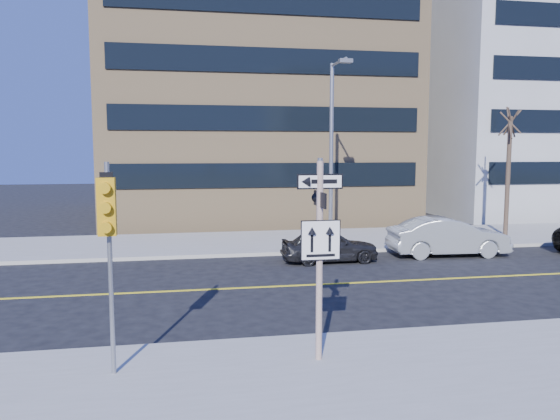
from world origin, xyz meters
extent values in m
plane|color=black|center=(0.00, 0.00, 0.00)|extent=(120.00, 120.00, 0.00)
cylinder|color=silver|center=(0.00, -2.50, 2.15)|extent=(0.13, 0.13, 4.00)
cylinder|color=gray|center=(0.00, -2.50, 4.18)|extent=(0.10, 0.10, 0.06)
cube|color=black|center=(0.00, -2.50, 3.75)|extent=(0.92, 0.03, 0.30)
cube|color=black|center=(0.00, -2.50, 3.40)|extent=(0.03, 0.92, 0.30)
cube|color=white|center=(0.00, -2.58, 2.60)|extent=(0.80, 0.03, 0.80)
cylinder|color=gray|center=(-4.00, -2.50, 2.15)|extent=(0.09, 0.09, 4.00)
cube|color=gold|center=(-4.00, -2.70, 3.35)|extent=(0.32, 0.22, 1.05)
sphere|color=#8C0705|center=(-4.00, -2.82, 3.70)|extent=(0.17, 0.17, 0.17)
sphere|color=black|center=(-4.00, -2.82, 3.35)|extent=(0.17, 0.17, 0.17)
sphere|color=black|center=(-4.00, -2.82, 3.00)|extent=(0.17, 0.17, 0.17)
imported|color=black|center=(2.97, 7.44, 0.64)|extent=(1.55, 3.76, 1.28)
imported|color=gray|center=(8.10, 7.75, 0.79)|extent=(1.97, 4.92, 1.59)
cylinder|color=gray|center=(4.00, 11.00, 4.15)|extent=(0.18, 0.18, 8.00)
cylinder|color=gray|center=(4.00, 10.00, 8.05)|extent=(0.10, 2.20, 0.10)
cube|color=gray|center=(4.00, 9.00, 7.95)|extent=(0.55, 0.30, 0.16)
cylinder|color=#3B3023|center=(13.00, 11.30, 3.05)|extent=(0.22, 0.22, 5.80)
cube|color=tan|center=(2.00, 25.00, 9.00)|extent=(18.00, 18.00, 18.00)
cube|color=#9FA1A4|center=(24.00, 24.00, 7.50)|extent=(20.00, 16.00, 15.00)
camera|label=1|loc=(-2.67, -12.84, 4.38)|focal=35.00mm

